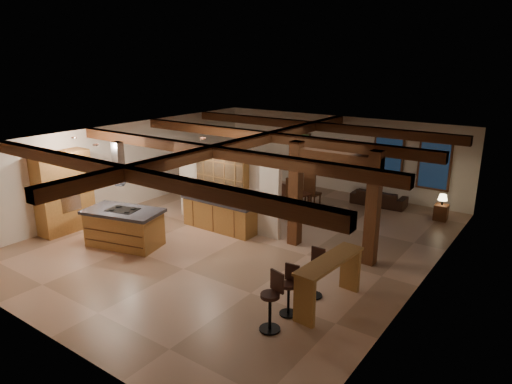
# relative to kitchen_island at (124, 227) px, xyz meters

# --- Properties ---
(ground) EXTENTS (12.00, 12.00, 0.00)m
(ground) POSITION_rel_kitchen_island_xyz_m (2.36, 2.33, -0.53)
(ground) COLOR tan
(ground) RESTS_ON ground
(room_walls) EXTENTS (12.00, 12.00, 12.00)m
(room_walls) POSITION_rel_kitchen_island_xyz_m (2.36, 2.33, 1.25)
(room_walls) COLOR silver
(room_walls) RESTS_ON ground
(ceiling_beams) EXTENTS (10.00, 12.00, 0.28)m
(ceiling_beams) POSITION_rel_kitchen_island_xyz_m (2.36, 2.33, 2.23)
(ceiling_beams) COLOR #401D10
(ceiling_beams) RESTS_ON room_walls
(timber_posts) EXTENTS (2.50, 0.30, 2.90)m
(timber_posts) POSITION_rel_kitchen_island_xyz_m (4.86, 2.83, 1.24)
(timber_posts) COLOR #401D10
(timber_posts) RESTS_ON ground
(partition_wall) EXTENTS (3.80, 0.18, 2.20)m
(partition_wall) POSITION_rel_kitchen_island_xyz_m (1.36, 2.83, 0.57)
(partition_wall) COLOR silver
(partition_wall) RESTS_ON ground
(pantry_cabinet) EXTENTS (0.67, 1.60, 2.40)m
(pantry_cabinet) POSITION_rel_kitchen_island_xyz_m (-2.31, -0.27, 0.67)
(pantry_cabinet) COLOR #A37134
(pantry_cabinet) RESTS_ON ground
(back_counter) EXTENTS (2.50, 0.66, 0.94)m
(back_counter) POSITION_rel_kitchen_island_xyz_m (1.36, 2.44, -0.05)
(back_counter) COLOR #A37134
(back_counter) RESTS_ON ground
(upper_display_cabinet) EXTENTS (1.80, 0.36, 0.95)m
(upper_display_cabinet) POSITION_rel_kitchen_island_xyz_m (1.36, 2.64, 1.32)
(upper_display_cabinet) COLOR #A37134
(upper_display_cabinet) RESTS_ON partition_wall
(range_hood) EXTENTS (1.10, 1.10, 1.40)m
(range_hood) POSITION_rel_kitchen_island_xyz_m (0.00, 0.00, 1.26)
(range_hood) COLOR silver
(range_hood) RESTS_ON room_walls
(back_windows) EXTENTS (2.70, 0.07, 1.70)m
(back_windows) POSITION_rel_kitchen_island_xyz_m (5.16, 8.26, 0.97)
(back_windows) COLOR #401D10
(back_windows) RESTS_ON room_walls
(framed_art) EXTENTS (0.65, 0.05, 0.85)m
(framed_art) POSITION_rel_kitchen_island_xyz_m (0.86, 8.27, 1.17)
(framed_art) COLOR #401D10
(framed_art) RESTS_ON room_walls
(recessed_cans) EXTENTS (3.16, 2.46, 0.03)m
(recessed_cans) POSITION_rel_kitchen_island_xyz_m (-0.17, 0.40, 2.34)
(recessed_cans) COLOR silver
(recessed_cans) RESTS_ON room_walls
(kitchen_island) EXTENTS (2.32, 1.60, 1.05)m
(kitchen_island) POSITION_rel_kitchen_island_xyz_m (0.00, 0.00, 0.00)
(kitchen_island) COLOR #A37134
(kitchen_island) RESTS_ON ground
(dining_table) EXTENTS (2.06, 1.54, 0.65)m
(dining_table) POSITION_rel_kitchen_island_xyz_m (1.82, 5.25, -0.20)
(dining_table) COLOR #431E10
(dining_table) RESTS_ON ground
(sofa) EXTENTS (1.90, 0.81, 0.55)m
(sofa) POSITION_rel_kitchen_island_xyz_m (4.40, 7.51, -0.25)
(sofa) COLOR black
(sofa) RESTS_ON ground
(microwave) EXTENTS (0.50, 0.42, 0.23)m
(microwave) POSITION_rel_kitchen_island_xyz_m (1.48, 2.44, 0.53)
(microwave) COLOR #BBBBBF
(microwave) RESTS_ON back_counter
(bar_counter) EXTENTS (0.66, 2.05, 1.06)m
(bar_counter) POSITION_rel_kitchen_island_xyz_m (6.05, 0.38, 0.19)
(bar_counter) COLOR #A37134
(bar_counter) RESTS_ON ground
(side_table) EXTENTS (0.43, 0.43, 0.51)m
(side_table) POSITION_rel_kitchen_island_xyz_m (6.59, 7.20, -0.27)
(side_table) COLOR #401D10
(side_table) RESTS_ON ground
(table_lamp) EXTENTS (0.29, 0.29, 0.34)m
(table_lamp) POSITION_rel_kitchen_island_xyz_m (6.59, 7.20, 0.22)
(table_lamp) COLOR black
(table_lamp) RESTS_ON side_table
(bar_stool_a) EXTENTS (0.42, 0.44, 1.17)m
(bar_stool_a) POSITION_rel_kitchen_island_xyz_m (5.56, -1.04, 0.07)
(bar_stool_a) COLOR black
(bar_stool_a) RESTS_ON ground
(bar_stool_b) EXTENTS (0.37, 0.37, 1.05)m
(bar_stool_b) POSITION_rel_kitchen_island_xyz_m (5.54, -0.36, 0.01)
(bar_stool_b) COLOR black
(bar_stool_b) RESTS_ON ground
(bar_stool_c) EXTENTS (0.38, 0.38, 1.09)m
(bar_stool_c) POSITION_rel_kitchen_island_xyz_m (5.62, 0.59, 0.03)
(bar_stool_c) COLOR black
(bar_stool_c) RESTS_ON ground
(dining_chairs) EXTENTS (2.09, 2.09, 1.28)m
(dining_chairs) POSITION_rel_kitchen_island_xyz_m (1.82, 5.25, 0.13)
(dining_chairs) COLOR #401D10
(dining_chairs) RESTS_ON ground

